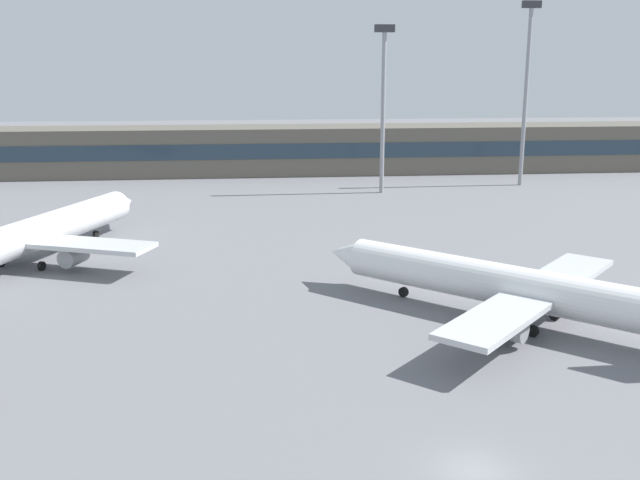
{
  "coord_description": "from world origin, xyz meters",
  "views": [
    {
      "loc": [
        -11.5,
        -33.92,
        21.29
      ],
      "look_at": [
        -4.42,
        40.0,
        3.0
      ],
      "focal_mm": 40.92,
      "sensor_mm": 36.0,
      "label": 1
    }
  ],
  "objects": [
    {
      "name": "ground_plane",
      "position": [
        0.0,
        40.0,
        0.0
      ],
      "size": [
        400.0,
        400.0,
        0.0
      ],
      "primitive_type": "plane",
      "color": "slate"
    },
    {
      "name": "terminal_building",
      "position": [
        0.0,
        107.42,
        4.5
      ],
      "size": [
        150.9,
        12.13,
        9.0
      ],
      "color": "#5B564C",
      "rests_on": "ground_plane"
    },
    {
      "name": "airplane_near",
      "position": [
        10.61,
        21.73,
        2.99
      ],
      "size": [
        31.07,
        29.61,
        9.82
      ],
      "color": "white",
      "rests_on": "ground_plane"
    },
    {
      "name": "airplane_mid",
      "position": [
        -35.01,
        44.61,
        3.14
      ],
      "size": [
        28.54,
        39.8,
        10.28
      ],
      "color": "silver",
      "rests_on": "ground_plane"
    },
    {
      "name": "floodlight_tower_west",
      "position": [
        35.76,
        89.28,
        17.62
      ],
      "size": [
        3.2,
        0.8,
        31.04
      ],
      "color": "gray",
      "rests_on": "ground_plane"
    },
    {
      "name": "floodlight_tower_east",
      "position": [
        10.05,
        84.03,
        15.47
      ],
      "size": [
        3.2,
        0.8,
        26.87
      ],
      "color": "gray",
      "rests_on": "ground_plane"
    }
  ]
}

